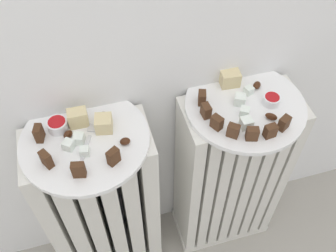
{
  "coord_description": "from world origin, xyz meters",
  "views": [
    {
      "loc": [
        -0.16,
        -0.27,
        1.31
      ],
      "look_at": [
        0.0,
        0.28,
        0.62
      ],
      "focal_mm": 41.2,
      "sensor_mm": 36.0,
      "label": 1
    }
  ],
  "objects_px": {
    "jam_bowl_left": "(58,125)",
    "plate_right": "(245,105)",
    "radiator_left": "(104,209)",
    "jam_bowl_right": "(272,100)",
    "plate_left": "(85,140)",
    "radiator_right": "(229,177)",
    "fork": "(89,138)"
  },
  "relations": [
    {
      "from": "plate_right",
      "to": "jam_bowl_right",
      "type": "xyz_separation_m",
      "value": [
        0.06,
        -0.01,
        0.02
      ]
    },
    {
      "from": "radiator_left",
      "to": "jam_bowl_left",
      "type": "height_order",
      "value": "jam_bowl_left"
    },
    {
      "from": "plate_left",
      "to": "plate_right",
      "type": "distance_m",
      "value": 0.39
    },
    {
      "from": "jam_bowl_right",
      "to": "fork",
      "type": "height_order",
      "value": "jam_bowl_right"
    },
    {
      "from": "plate_left",
      "to": "jam_bowl_right",
      "type": "relative_size",
      "value": 7.0
    },
    {
      "from": "radiator_left",
      "to": "plate_right",
      "type": "bearing_deg",
      "value": -0.0
    },
    {
      "from": "radiator_right",
      "to": "jam_bowl_right",
      "type": "distance_m",
      "value": 0.35
    },
    {
      "from": "radiator_right",
      "to": "fork",
      "type": "bearing_deg",
      "value": -179.46
    },
    {
      "from": "jam_bowl_left",
      "to": "plate_right",
      "type": "bearing_deg",
      "value": -5.71
    },
    {
      "from": "radiator_left",
      "to": "fork",
      "type": "height_order",
      "value": "fork"
    },
    {
      "from": "radiator_left",
      "to": "jam_bowl_right",
      "type": "relative_size",
      "value": 15.03
    },
    {
      "from": "plate_left",
      "to": "jam_bowl_right",
      "type": "height_order",
      "value": "jam_bowl_right"
    },
    {
      "from": "jam_bowl_left",
      "to": "jam_bowl_right",
      "type": "xyz_separation_m",
      "value": [
        0.5,
        -0.06,
        -0.0
      ]
    },
    {
      "from": "plate_right",
      "to": "jam_bowl_left",
      "type": "xyz_separation_m",
      "value": [
        -0.44,
        0.04,
        0.02
      ]
    },
    {
      "from": "plate_left",
      "to": "jam_bowl_right",
      "type": "distance_m",
      "value": 0.45
    },
    {
      "from": "plate_left",
      "to": "jam_bowl_right",
      "type": "bearing_deg",
      "value": -1.84
    },
    {
      "from": "jam_bowl_left",
      "to": "fork",
      "type": "bearing_deg",
      "value": -37.66
    },
    {
      "from": "radiator_left",
      "to": "jam_bowl_left",
      "type": "distance_m",
      "value": 0.35
    },
    {
      "from": "radiator_right",
      "to": "jam_bowl_left",
      "type": "distance_m",
      "value": 0.56
    },
    {
      "from": "plate_right",
      "to": "jam_bowl_right",
      "type": "height_order",
      "value": "jam_bowl_right"
    },
    {
      "from": "radiator_left",
      "to": "plate_right",
      "type": "relative_size",
      "value": 2.15
    },
    {
      "from": "plate_right",
      "to": "radiator_left",
      "type": "bearing_deg",
      "value": 180.0
    },
    {
      "from": "plate_right",
      "to": "jam_bowl_left",
      "type": "relative_size",
      "value": 6.2
    },
    {
      "from": "radiator_right",
      "to": "jam_bowl_right",
      "type": "xyz_separation_m",
      "value": [
        0.06,
        -0.01,
        0.34
      ]
    },
    {
      "from": "radiator_right",
      "to": "plate_left",
      "type": "xyz_separation_m",
      "value": [
        -0.39,
        0.0,
        0.32
      ]
    },
    {
      "from": "radiator_left",
      "to": "plate_left",
      "type": "distance_m",
      "value": 0.32
    },
    {
      "from": "radiator_right",
      "to": "plate_left",
      "type": "distance_m",
      "value": 0.5
    },
    {
      "from": "radiator_right",
      "to": "jam_bowl_right",
      "type": "relative_size",
      "value": 15.03
    },
    {
      "from": "jam_bowl_left",
      "to": "fork",
      "type": "height_order",
      "value": "jam_bowl_left"
    },
    {
      "from": "jam_bowl_left",
      "to": "jam_bowl_right",
      "type": "height_order",
      "value": "jam_bowl_left"
    },
    {
      "from": "jam_bowl_left",
      "to": "fork",
      "type": "relative_size",
      "value": 0.48
    },
    {
      "from": "plate_right",
      "to": "fork",
      "type": "distance_m",
      "value": 0.38
    }
  ]
}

